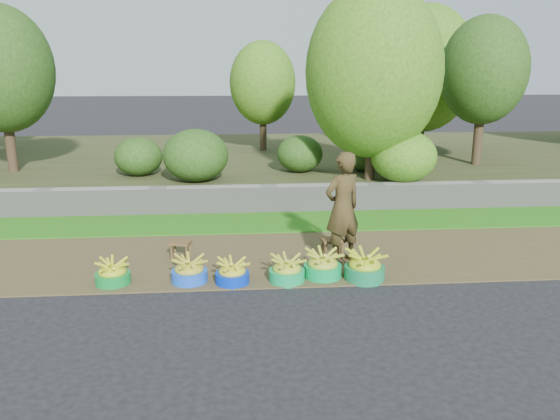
{
  "coord_description": "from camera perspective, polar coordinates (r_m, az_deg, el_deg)",
  "views": [
    {
      "loc": [
        -0.67,
        -6.73,
        2.8
      ],
      "look_at": [
        -0.0,
        1.3,
        0.75
      ],
      "focal_mm": 35.0,
      "sensor_mm": 36.0,
      "label": 1
    }
  ],
  "objects": [
    {
      "name": "dirt_shoulder",
      "position": [
        8.48,
        0.04,
        -4.94
      ],
      "size": [
        80.0,
        2.5,
        0.02
      ],
      "primitive_type": "cube",
      "color": "#4B4126",
      "rests_on": "ground"
    },
    {
      "name": "earth_bank",
      "position": [
        15.95,
        -2.3,
        5.06
      ],
      "size": [
        80.0,
        10.0,
        0.5
      ],
      "primitive_type": "cube",
      "color": "#383D1D",
      "rests_on": "ground"
    },
    {
      "name": "stool_right",
      "position": [
        8.4,
        5.51,
        -3.4
      ],
      "size": [
        0.37,
        0.3,
        0.3
      ],
      "rotation": [
        0.0,
        0.0,
        0.12
      ],
      "color": "brown",
      "rests_on": "dirt_shoulder"
    },
    {
      "name": "ground_plane",
      "position": [
        7.32,
        0.87,
        -8.22
      ],
      "size": [
        120.0,
        120.0,
        0.0
      ],
      "primitive_type": "plane",
      "color": "black",
      "rests_on": "ground"
    },
    {
      "name": "basin_c",
      "position": [
        7.44,
        -5.01,
        -6.6
      ],
      "size": [
        0.46,
        0.46,
        0.34
      ],
      "color": "#042DC1",
      "rests_on": "ground"
    },
    {
      "name": "basin_f",
      "position": [
        7.63,
        8.84,
        -5.93
      ],
      "size": [
        0.55,
        0.55,
        0.41
      ],
      "color": "#137745",
      "rests_on": "ground"
    },
    {
      "name": "retaining_wall",
      "position": [
        11.14,
        -1.19,
        1.17
      ],
      "size": [
        80.0,
        0.35,
        0.55
      ],
      "primitive_type": "cube",
      "color": "gray",
      "rests_on": "ground"
    },
    {
      "name": "vegetation",
      "position": [
        15.2,
        9.4,
        13.45
      ],
      "size": [
        26.87,
        8.4,
        4.21
      ],
      "color": "#372B1A",
      "rests_on": "earth_bank"
    },
    {
      "name": "basin_a",
      "position": [
        7.73,
        -17.09,
        -6.37
      ],
      "size": [
        0.47,
        0.47,
        0.35
      ],
      "color": "#0C812F",
      "rests_on": "ground"
    },
    {
      "name": "grass_verge",
      "position": [
        10.38,
        -0.88,
        -1.26
      ],
      "size": [
        80.0,
        1.5,
        0.04
      ],
      "primitive_type": "cube",
      "color": "#297514",
      "rests_on": "ground"
    },
    {
      "name": "vendor_woman",
      "position": [
        8.08,
        6.55,
        0.24
      ],
      "size": [
        0.72,
        0.63,
        1.66
      ],
      "primitive_type": "imported",
      "rotation": [
        0.0,
        0.0,
        3.6
      ],
      "color": "black",
      "rests_on": "dirt_shoulder"
    },
    {
      "name": "basin_e",
      "position": [
        7.65,
        4.48,
        -5.83
      ],
      "size": [
        0.53,
        0.53,
        0.39
      ],
      "color": "#049D4C",
      "rests_on": "ground"
    },
    {
      "name": "basin_b",
      "position": [
        7.56,
        -9.46,
        -6.33
      ],
      "size": [
        0.49,
        0.49,
        0.37
      ],
      "color": "blue",
      "rests_on": "ground"
    },
    {
      "name": "basin_d",
      "position": [
        7.48,
        0.72,
        -6.36
      ],
      "size": [
        0.49,
        0.49,
        0.37
      ],
      "color": "#0D9F53",
      "rests_on": "ground"
    },
    {
      "name": "stool_left",
      "position": [
        8.45,
        -10.37,
        -3.61
      ],
      "size": [
        0.36,
        0.3,
        0.27
      ],
      "rotation": [
        0.0,
        0.0,
        -0.24
      ],
      "color": "brown",
      "rests_on": "dirt_shoulder"
    }
  ]
}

